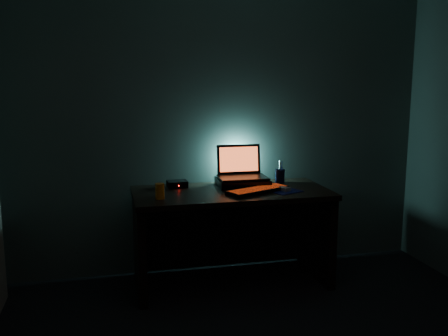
% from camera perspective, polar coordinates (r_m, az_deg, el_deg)
% --- Properties ---
extents(room, '(3.50, 4.00, 2.50)m').
position_cam_1_polar(room, '(2.23, 11.06, 1.04)').
color(room, black).
rests_on(room, ground).
extents(desk, '(1.50, 0.70, 0.75)m').
position_cam_1_polar(desk, '(3.94, 0.68, -6.08)').
color(desk, black).
rests_on(desk, ground).
extents(riser, '(0.41, 0.31, 0.06)m').
position_cam_1_polar(riser, '(3.98, 2.12, -1.65)').
color(riser, black).
rests_on(riser, desk).
extents(laptop, '(0.38, 0.29, 0.26)m').
position_cam_1_polar(laptop, '(4.02, 1.95, -0.25)').
color(laptop, black).
rests_on(laptop, riser).
extents(keyboard, '(0.53, 0.35, 0.03)m').
position_cam_1_polar(keyboard, '(3.78, 3.91, -2.56)').
color(keyboard, black).
rests_on(keyboard, desk).
extents(mousepad, '(0.28, 0.27, 0.00)m').
position_cam_1_polar(mousepad, '(3.84, 6.90, -2.60)').
color(mousepad, '#0C1454').
rests_on(mousepad, desk).
extents(mouse, '(0.09, 0.10, 0.03)m').
position_cam_1_polar(mouse, '(3.83, 6.91, -2.38)').
color(mouse, gray).
rests_on(mouse, mousepad).
extents(pen_cup, '(0.10, 0.10, 0.11)m').
position_cam_1_polar(pen_cup, '(4.13, 6.41, -0.92)').
color(pen_cup, black).
rests_on(pen_cup, desk).
extents(juice_glass, '(0.08, 0.08, 0.11)m').
position_cam_1_polar(juice_glass, '(3.59, -7.34, -2.64)').
color(juice_glass, orange).
rests_on(juice_glass, desk).
extents(router, '(0.16, 0.13, 0.05)m').
position_cam_1_polar(router, '(3.96, -5.37, -1.84)').
color(router, black).
rests_on(router, desk).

